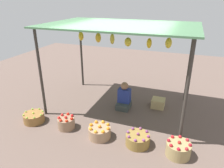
% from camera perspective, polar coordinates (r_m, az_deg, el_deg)
% --- Properties ---
extents(ground_plane, '(14.00, 14.00, 0.00)m').
position_cam_1_polar(ground_plane, '(6.14, 2.00, -6.12)').
color(ground_plane, brown).
extents(market_stall_structure, '(3.80, 2.47, 2.33)m').
position_cam_1_polar(market_stall_structure, '(5.44, 2.34, 14.29)').
color(market_stall_structure, '#38332D').
rests_on(market_stall_structure, ground).
extents(vendor_person, '(0.36, 0.44, 0.78)m').
position_cam_1_polar(vendor_person, '(5.94, 3.29, -3.94)').
color(vendor_person, '#38403E').
rests_on(vendor_person, ground).
extents(basket_limes, '(0.52, 0.52, 0.27)m').
position_cam_1_polar(basket_limes, '(5.75, -20.48, -8.53)').
color(basket_limes, olive).
rests_on(basket_limes, ground).
extents(basket_red_tomatoes, '(0.41, 0.41, 0.33)m').
position_cam_1_polar(basket_red_tomatoes, '(5.26, -12.35, -10.25)').
color(basket_red_tomatoes, '#8E6F54').
rests_on(basket_red_tomatoes, ground).
extents(basket_oranges, '(0.50, 0.50, 0.32)m').
position_cam_1_polar(basket_oranges, '(4.86, -3.40, -12.88)').
color(basket_oranges, '#9F7D5D').
rests_on(basket_oranges, ground).
extents(basket_purple_onions, '(0.52, 0.52, 0.31)m').
position_cam_1_polar(basket_purple_onions, '(4.68, 7.00, -14.77)').
color(basket_purple_onions, olive).
rests_on(basket_purple_onions, ground).
extents(basket_red_apples, '(0.49, 0.49, 0.35)m').
position_cam_1_polar(basket_red_apples, '(4.57, 17.60, -16.52)').
color(basket_red_apples, '#9E8957').
rests_on(basket_red_apples, ground).
extents(wooden_crate_near_vendor, '(0.36, 0.35, 0.26)m').
position_cam_1_polar(wooden_crate_near_vendor, '(6.19, 12.44, -5.10)').
color(wooden_crate_near_vendor, tan).
rests_on(wooden_crate_near_vendor, ground).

